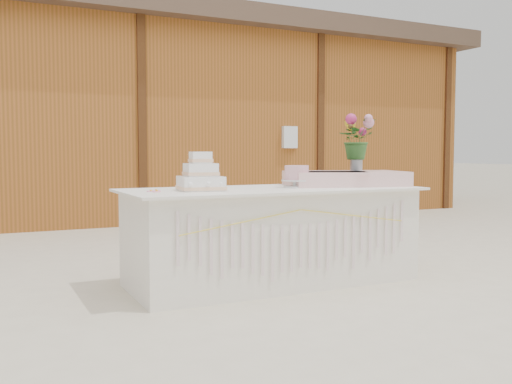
{
  "coord_description": "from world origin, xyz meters",
  "views": [
    {
      "loc": [
        -2.14,
        -4.06,
        1.06
      ],
      "look_at": [
        0.0,
        0.3,
        0.72
      ],
      "focal_mm": 40.0,
      "sensor_mm": 36.0,
      "label": 1
    }
  ],
  "objects": [
    {
      "name": "ground",
      "position": [
        0.0,
        0.0,
        0.0
      ],
      "size": [
        80.0,
        80.0,
        0.0
      ],
      "primitive_type": "plane",
      "color": "beige",
      "rests_on": "ground"
    },
    {
      "name": "barn",
      "position": [
        -0.01,
        5.99,
        1.68
      ],
      "size": [
        12.6,
        4.6,
        3.3
      ],
      "color": "#934E1F",
      "rests_on": "ground"
    },
    {
      "name": "cake_table",
      "position": [
        0.0,
        -0.0,
        0.39
      ],
      "size": [
        2.4,
        1.0,
        0.77
      ],
      "color": "white",
      "rests_on": "ground"
    },
    {
      "name": "wedding_cake",
      "position": [
        -0.62,
        -0.02,
        0.87
      ],
      "size": [
        0.36,
        0.36,
        0.29
      ],
      "rotation": [
        0.0,
        0.0,
        -0.12
      ],
      "color": "white",
      "rests_on": "cake_table"
    },
    {
      "name": "pink_cake_stand",
      "position": [
        0.22,
        -0.01,
        0.87
      ],
      "size": [
        0.25,
        0.25,
        0.18
      ],
      "color": "silver",
      "rests_on": "cake_table"
    },
    {
      "name": "satin_runner",
      "position": [
        0.73,
        0.03,
        0.83
      ],
      "size": [
        1.1,
        0.81,
        0.12
      ],
      "primitive_type": "cube",
      "rotation": [
        0.0,
        0.0,
        -0.26
      ],
      "color": "beige",
      "rests_on": "cake_table"
    },
    {
      "name": "flower_vase",
      "position": [
        0.87,
        0.07,
        0.97
      ],
      "size": [
        0.11,
        0.11,
        0.15
      ],
      "primitive_type": "cylinder",
      "color": "#A2A2A6",
      "rests_on": "satin_runner"
    },
    {
      "name": "bouquet",
      "position": [
        0.87,
        0.07,
        1.22
      ],
      "size": [
        0.38,
        0.35,
        0.36
      ],
      "primitive_type": "imported",
      "rotation": [
        0.0,
        0.0,
        0.24
      ],
      "color": "#2D5923",
      "rests_on": "flower_vase"
    },
    {
      "name": "loose_flowers",
      "position": [
        -1.0,
        0.05,
        0.78
      ],
      "size": [
        0.23,
        0.33,
        0.02
      ],
      "primitive_type": null,
      "rotation": [
        0.0,
        0.0,
        -0.38
      ],
      "color": "#FF9BBC",
      "rests_on": "cake_table"
    }
  ]
}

